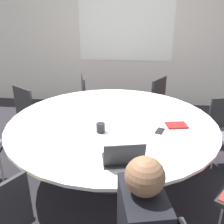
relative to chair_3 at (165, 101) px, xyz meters
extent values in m
plane|color=black|center=(-0.70, -1.25, -0.52)|extent=(16.00, 16.00, 0.00)
cube|color=silver|center=(-0.70, 1.30, 0.83)|extent=(8.00, 0.06, 2.70)
cube|color=white|center=(-0.70, 1.26, 1.03)|extent=(1.80, 0.01, 1.30)
cylinder|color=#333333|center=(-0.70, -1.25, -0.51)|extent=(0.67, 0.67, 0.02)
cylinder|color=#333333|center=(-0.70, -1.25, -0.16)|extent=(0.15, 0.15, 0.68)
cylinder|color=white|center=(-0.70, -1.25, 0.20)|extent=(2.24, 2.24, 0.03)
cylinder|color=silver|center=(0.34, -1.94, -0.31)|extent=(0.02, 0.02, 0.43)
cylinder|color=silver|center=(0.52, -0.98, -0.31)|extent=(0.02, 0.02, 0.43)
cube|color=#262628|center=(0.06, -0.04, -0.07)|extent=(0.59, 0.60, 0.04)
cube|color=#E04C1E|center=(0.06, -0.04, -0.05)|extent=(0.52, 0.52, 0.01)
cube|color=#262628|center=(-0.11, 0.07, 0.15)|extent=(0.25, 0.37, 0.40)
cylinder|color=silver|center=(0.15, 0.12, -0.31)|extent=(0.02, 0.02, 0.43)
cylinder|color=silver|center=(-0.04, -0.19, -0.31)|extent=(0.02, 0.02, 0.43)
cube|color=#262628|center=(-1.12, 0.12, -0.07)|extent=(0.53, 0.54, 0.04)
cube|color=red|center=(-1.12, 0.12, -0.05)|extent=(0.47, 0.48, 0.01)
cube|color=#262628|center=(-1.31, 0.06, 0.15)|extent=(0.15, 0.41, 0.40)
cylinder|color=silver|center=(-1.17, 0.29, -0.31)|extent=(0.02, 0.02, 0.43)
cylinder|color=silver|center=(-1.07, -0.05, -0.31)|extent=(0.02, 0.02, 0.43)
cube|color=#262628|center=(-1.90, -0.46, -0.07)|extent=(0.60, 0.59, 0.04)
cube|color=gold|center=(-1.90, -0.46, -0.05)|extent=(0.53, 0.52, 0.01)
cube|color=#262628|center=(-2.01, -0.62, 0.15)|extent=(0.37, 0.26, 0.40)
cylinder|color=silver|center=(-2.05, -0.36, -0.31)|extent=(0.02, 0.02, 0.43)
cylinder|color=silver|center=(-1.75, -0.56, -0.31)|extent=(0.02, 0.02, 0.43)
cylinder|color=silver|center=(-1.93, -1.52, -0.31)|extent=(0.02, 0.02, 0.43)
cube|color=#262628|center=(-1.27, -2.58, 0.15)|extent=(0.24, 0.37, 0.40)
sphere|color=brown|center=(-0.39, -2.71, 0.60)|extent=(0.20, 0.20, 0.20)
cube|color=#232326|center=(-0.54, -2.01, 0.22)|extent=(0.36, 0.28, 0.02)
cube|color=#232326|center=(-0.52, -2.11, 0.33)|extent=(0.32, 0.12, 0.20)
cube|color=black|center=(-0.52, -2.11, 0.33)|extent=(0.29, 0.10, 0.17)
cube|color=maroon|center=(-0.02, -1.32, 0.22)|extent=(0.23, 0.19, 0.02)
cylinder|color=black|center=(-0.79, -1.54, 0.26)|extent=(0.09, 0.09, 0.09)
cube|color=black|center=(-0.20, -1.46, 0.21)|extent=(0.11, 0.16, 0.01)
cube|color=#661E56|center=(0.62, -0.40, -0.38)|extent=(0.36, 0.16, 0.28)
camera|label=1|loc=(-0.44, -3.71, 1.35)|focal=40.00mm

